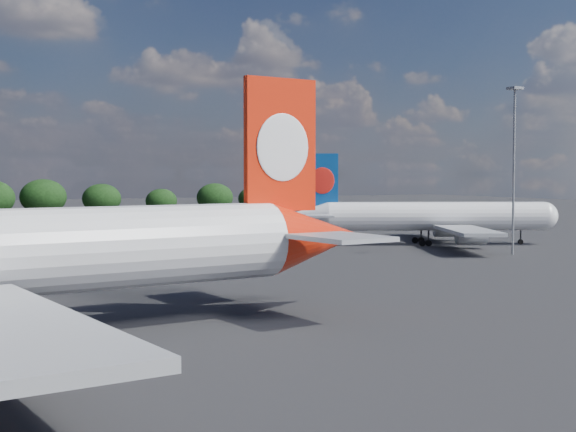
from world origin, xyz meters
name	(u,v)px	position (x,y,z in m)	size (l,w,h in m)	color
qantas_airliner	(5,256)	(-0.05, 19.70, 5.48)	(55.13, 52.53, 17.98)	white
china_southern_airliner	(427,217)	(65.99, 64.95, 4.18)	(39.96, 38.52, 13.71)	white
floodlight_mast_near	(514,146)	(67.16, 47.67, 14.28)	(1.60, 1.60, 22.03)	gray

